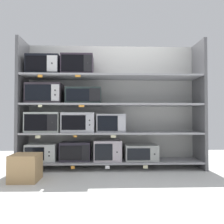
% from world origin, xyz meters
% --- Properties ---
extents(ground, '(6.96, 6.00, 0.02)m').
position_xyz_m(ground, '(0.00, -1.00, -0.01)').
color(ground, silver).
extents(back_panel, '(3.16, 0.04, 2.16)m').
position_xyz_m(back_panel, '(0.00, 0.27, 1.08)').
color(back_panel, '#B2B2AD').
rests_on(back_panel, ground).
extents(upright_left, '(0.05, 0.51, 2.16)m').
position_xyz_m(upright_left, '(-1.51, 0.00, 1.08)').
color(upright_left, '#5B5B5E').
rests_on(upright_left, ground).
extents(upright_right, '(0.05, 0.51, 2.16)m').
position_xyz_m(upright_right, '(1.51, 0.00, 1.08)').
color(upright_right, '#5B5B5E').
rests_on(upright_right, ground).
extents(shelf_0, '(2.96, 0.51, 0.03)m').
position_xyz_m(shelf_0, '(0.00, 0.00, 0.12)').
color(shelf_0, '#99999E').
rests_on(shelf_0, ground).
extents(microwave_0, '(0.50, 0.34, 0.28)m').
position_xyz_m(microwave_0, '(-1.17, -0.00, 0.28)').
color(microwave_0, silver).
rests_on(microwave_0, shelf_0).
extents(microwave_1, '(0.50, 0.35, 0.31)m').
position_xyz_m(microwave_1, '(-0.61, -0.00, 0.29)').
color(microwave_1, '#2B2733').
rests_on(microwave_1, shelf_0).
extents(microwave_2, '(0.45, 0.43, 0.34)m').
position_xyz_m(microwave_2, '(-0.07, -0.00, 0.31)').
color(microwave_2, '#BFB4BB').
rests_on(microwave_2, shelf_0).
extents(microwave_3, '(0.54, 0.41, 0.26)m').
position_xyz_m(microwave_3, '(0.49, -0.00, 0.27)').
color(microwave_3, '#A2A6A1').
rests_on(microwave_3, shelf_0).
extents(price_tag_0, '(0.09, 0.00, 0.03)m').
position_xyz_m(price_tag_0, '(-1.21, -0.26, 0.09)').
color(price_tag_0, white).
extents(price_tag_1, '(0.06, 0.00, 0.05)m').
position_xyz_m(price_tag_1, '(-0.62, -0.26, 0.08)').
color(price_tag_1, orange).
extents(price_tag_2, '(0.07, 0.00, 0.05)m').
position_xyz_m(price_tag_2, '(-0.08, -0.26, 0.08)').
color(price_tag_2, white).
extents(price_tag_3, '(0.07, 0.00, 0.05)m').
position_xyz_m(price_tag_3, '(0.52, -0.26, 0.08)').
color(price_tag_3, beige).
extents(shelf_1, '(2.96, 0.51, 0.03)m').
position_xyz_m(shelf_1, '(0.00, 0.00, 0.60)').
color(shelf_1, '#99999E').
extents(microwave_4, '(0.55, 0.42, 0.33)m').
position_xyz_m(microwave_4, '(-1.14, -0.00, 0.78)').
color(microwave_4, '#B5BEB5').
rests_on(microwave_4, shelf_1).
extents(microwave_5, '(0.54, 0.41, 0.33)m').
position_xyz_m(microwave_5, '(-0.56, -0.00, 0.78)').
color(microwave_5, '#B8B8BF').
rests_on(microwave_5, shelf_1).
extents(microwave_6, '(0.48, 0.35, 0.30)m').
position_xyz_m(microwave_6, '(-0.02, -0.00, 0.76)').
color(microwave_6, '#B9B9C1').
rests_on(microwave_6, shelf_1).
extents(price_tag_4, '(0.08, 0.00, 0.04)m').
position_xyz_m(price_tag_4, '(-1.16, -0.26, 0.56)').
color(price_tag_4, beige).
extents(price_tag_5, '(0.05, 0.00, 0.03)m').
position_xyz_m(price_tag_5, '(-0.58, -0.26, 0.56)').
color(price_tag_5, orange).
extents(price_tag_6, '(0.08, 0.00, 0.04)m').
position_xyz_m(price_tag_6, '(0.01, -0.26, 0.56)').
color(price_tag_6, beige).
extents(shelf_2, '(2.96, 0.51, 0.03)m').
position_xyz_m(shelf_2, '(0.00, 0.00, 1.07)').
color(shelf_2, '#99999E').
extents(microwave_7, '(0.58, 0.39, 0.34)m').
position_xyz_m(microwave_7, '(-1.13, -0.00, 1.26)').
color(microwave_7, '#342D35').
rests_on(microwave_7, shelf_2).
extents(microwave_8, '(0.58, 0.39, 0.27)m').
position_xyz_m(microwave_8, '(-0.47, -0.00, 1.22)').
color(microwave_8, '#263332').
rests_on(microwave_8, shelf_2).
extents(price_tag_7, '(0.06, 0.00, 0.03)m').
position_xyz_m(price_tag_7, '(-1.13, -0.26, 1.04)').
color(price_tag_7, beige).
extents(price_tag_8, '(0.09, 0.00, 0.03)m').
position_xyz_m(price_tag_8, '(-0.49, -0.26, 1.04)').
color(price_tag_8, orange).
extents(shelf_3, '(2.96, 0.51, 0.03)m').
position_xyz_m(shelf_3, '(0.00, 0.00, 1.55)').
color(shelf_3, '#99999E').
extents(microwave_9, '(0.54, 0.37, 0.33)m').
position_xyz_m(microwave_9, '(-1.15, -0.00, 1.73)').
color(microwave_9, black).
rests_on(microwave_9, shelf_3).
extents(microwave_10, '(0.52, 0.41, 0.34)m').
position_xyz_m(microwave_10, '(-0.58, -0.00, 1.73)').
color(microwave_10, '#302733').
rests_on(microwave_10, shelf_3).
extents(price_tag_9, '(0.07, 0.00, 0.04)m').
position_xyz_m(price_tag_9, '(-1.14, -0.26, 1.51)').
color(price_tag_9, orange).
extents(price_tag_10, '(0.08, 0.00, 0.03)m').
position_xyz_m(price_tag_10, '(-0.55, -0.26, 1.51)').
color(price_tag_10, orange).
extents(shipping_carton, '(0.36, 0.36, 0.36)m').
position_xyz_m(shipping_carton, '(-1.20, -0.68, 0.18)').
color(shipping_carton, tan).
rests_on(shipping_carton, ground).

